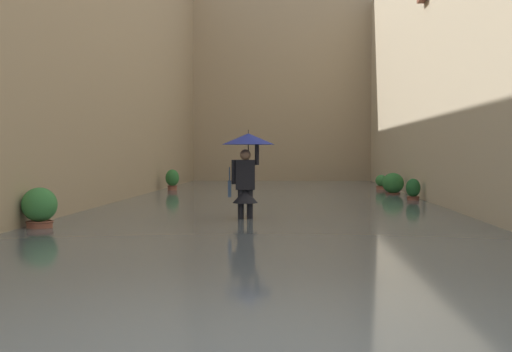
{
  "coord_description": "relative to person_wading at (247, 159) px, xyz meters",
  "views": [
    {
      "loc": [
        -0.56,
        4.62,
        1.51
      ],
      "look_at": [
        0.16,
        -8.56,
        1.07
      ],
      "focal_mm": 48.65,
      "sensor_mm": 36.0,
      "label": 1
    }
  ],
  "objects": [
    {
      "name": "building_facade_left",
      "position": [
        -5.4,
        -4.85,
        2.81
      ],
      "size": [
        2.04,
        31.71,
        8.39
      ],
      "color": "beige",
      "rests_on": "ground_plane"
    },
    {
      "name": "building_facade_right",
      "position": [
        4.67,
        -4.85,
        3.39
      ],
      "size": [
        2.04,
        31.71,
        9.57
      ],
      "color": "tan",
      "rests_on": "ground_plane"
    },
    {
      "name": "potted_plant_near_left",
      "position": [
        -4.03,
        -11.11,
        -1.0
      ],
      "size": [
        0.41,
        0.41,
        0.74
      ],
      "color": "#9E563D",
      "rests_on": "ground_plane"
    },
    {
      "name": "potted_plant_far_left",
      "position": [
        -4.2,
        -5.56,
        -0.95
      ],
      "size": [
        0.39,
        0.39,
        0.81
      ],
      "color": "brown",
      "rests_on": "ground_plane"
    },
    {
      "name": "potted_plant_far_right",
      "position": [
        3.29,
        -10.23,
        -0.85
      ],
      "size": [
        0.47,
        0.47,
        0.94
      ],
      "color": "brown",
      "rests_on": "ground_plane"
    },
    {
      "name": "potted_plant_mid_left",
      "position": [
        -4.05,
        -8.35,
        -0.89
      ],
      "size": [
        0.68,
        0.68,
        0.89
      ],
      "color": "#9E563D",
      "rests_on": "ground_plane"
    },
    {
      "name": "ground_plane",
      "position": [
        -0.36,
        -4.85,
        -1.39
      ],
      "size": [
        69.26,
        69.26,
        0.0
      ],
      "primitive_type": "plane",
      "color": "gray"
    },
    {
      "name": "flood_water",
      "position": [
        -0.36,
        -4.85,
        -1.28
      ],
      "size": [
        9.07,
        33.71,
        0.22
      ],
      "primitive_type": "cube",
      "color": "#515B60",
      "rests_on": "ground_plane"
    },
    {
      "name": "person_wading",
      "position": [
        0.0,
        0.0,
        0.0
      ],
      "size": [
        1.04,
        1.04,
        1.97
      ],
      "color": "#2D2319",
      "rests_on": "ground_plane"
    },
    {
      "name": "building_facade_far",
      "position": [
        -0.36,
        -19.61,
        4.33
      ],
      "size": [
        11.87,
        1.8,
        11.44
      ],
      "primitive_type": "cube",
      "color": "tan",
      "rests_on": "ground_plane"
    },
    {
      "name": "potted_plant_mid_right",
      "position": [
        3.48,
        1.87,
        -0.88
      ],
      "size": [
        0.61,
        0.61,
        0.91
      ],
      "color": "brown",
      "rests_on": "ground_plane"
    }
  ]
}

